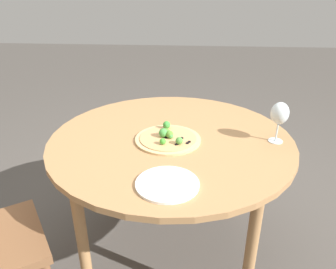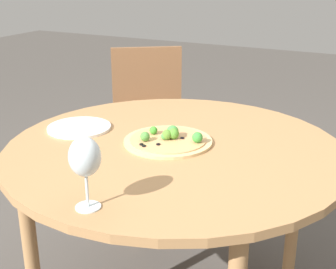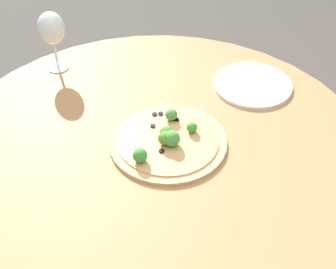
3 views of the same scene
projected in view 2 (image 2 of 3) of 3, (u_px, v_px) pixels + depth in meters
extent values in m
cylinder|color=#A87A4C|center=(175.00, 149.00, 1.60)|extent=(1.16, 1.16, 0.03)
cylinder|color=#A87A4C|center=(294.00, 216.00, 1.87)|extent=(0.05, 0.05, 0.68)
cylinder|color=#A87A4C|center=(32.00, 263.00, 1.58)|extent=(0.05, 0.05, 0.68)
cylinder|color=#A87A4C|center=(139.00, 180.00, 2.18)|extent=(0.05, 0.05, 0.68)
cube|color=brown|center=(151.00, 134.00, 2.47)|extent=(0.56, 0.56, 0.04)
cube|color=brown|center=(147.00, 84.00, 2.57)|extent=(0.24, 0.33, 0.41)
cylinder|color=brown|center=(122.00, 190.00, 2.37)|extent=(0.04, 0.04, 0.42)
cylinder|color=brown|center=(187.00, 186.00, 2.42)|extent=(0.04, 0.04, 0.42)
cylinder|color=brown|center=(119.00, 163.00, 2.69)|extent=(0.04, 0.04, 0.42)
cylinder|color=brown|center=(177.00, 160.00, 2.73)|extent=(0.04, 0.04, 0.42)
cylinder|color=tan|center=(168.00, 141.00, 1.62)|extent=(0.31, 0.31, 0.01)
cylinder|color=tan|center=(168.00, 139.00, 1.62)|extent=(0.27, 0.27, 0.00)
sphere|color=#53832C|center=(167.00, 135.00, 1.61)|extent=(0.04, 0.04, 0.04)
sphere|color=#48923F|center=(164.00, 136.00, 1.61)|extent=(0.03, 0.03, 0.03)
sphere|color=#3A9037|center=(197.00, 137.00, 1.58)|extent=(0.04, 0.04, 0.04)
sphere|color=green|center=(153.00, 130.00, 1.66)|extent=(0.03, 0.03, 0.03)
sphere|color=#4E8B2E|center=(174.00, 134.00, 1.61)|extent=(0.04, 0.04, 0.04)
sphere|color=#459540|center=(173.00, 131.00, 1.63)|extent=(0.04, 0.04, 0.04)
sphere|color=#4B8C3A|center=(145.00, 136.00, 1.59)|extent=(0.03, 0.03, 0.03)
cylinder|color=black|center=(158.00, 144.00, 1.57)|extent=(0.01, 0.01, 0.00)
cylinder|color=black|center=(145.00, 139.00, 1.61)|extent=(0.01, 0.01, 0.00)
cylinder|color=black|center=(182.00, 138.00, 1.62)|extent=(0.01, 0.01, 0.00)
cylinder|color=black|center=(141.00, 144.00, 1.56)|extent=(0.01, 0.01, 0.00)
cylinder|color=black|center=(168.00, 137.00, 1.63)|extent=(0.01, 0.01, 0.00)
cylinder|color=black|center=(144.00, 146.00, 1.55)|extent=(0.01, 0.01, 0.00)
cylinder|color=silver|center=(88.00, 207.00, 1.19)|extent=(0.07, 0.07, 0.00)
cylinder|color=silver|center=(87.00, 191.00, 1.18)|extent=(0.01, 0.01, 0.09)
ellipsoid|color=silver|center=(85.00, 157.00, 1.15)|extent=(0.08, 0.08, 0.10)
cylinder|color=white|center=(79.00, 127.00, 1.76)|extent=(0.24, 0.24, 0.01)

